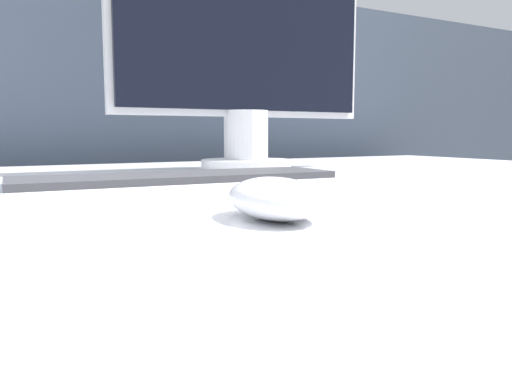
% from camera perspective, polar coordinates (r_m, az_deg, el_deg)
% --- Properties ---
extents(partition_panel, '(5.00, 0.03, 1.23)m').
position_cam_1_polar(partition_panel, '(1.35, -17.37, -2.76)').
color(partition_panel, '#333D4C').
rests_on(partition_panel, ground_plane).
extents(computer_mouse_near, '(0.08, 0.11, 0.03)m').
position_cam_1_polar(computer_mouse_near, '(0.40, 2.22, -0.71)').
color(computer_mouse_near, white).
rests_on(computer_mouse_near, desk).
extents(keyboard, '(0.39, 0.13, 0.02)m').
position_cam_1_polar(keyboard, '(0.57, -8.69, 0.85)').
color(keyboard, silver).
rests_on(keyboard, desk).
extents(monitor, '(0.52, 0.17, 0.50)m').
position_cam_1_polar(monitor, '(0.98, -1.23, 18.05)').
color(monitor, silver).
rests_on(monitor, desk).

